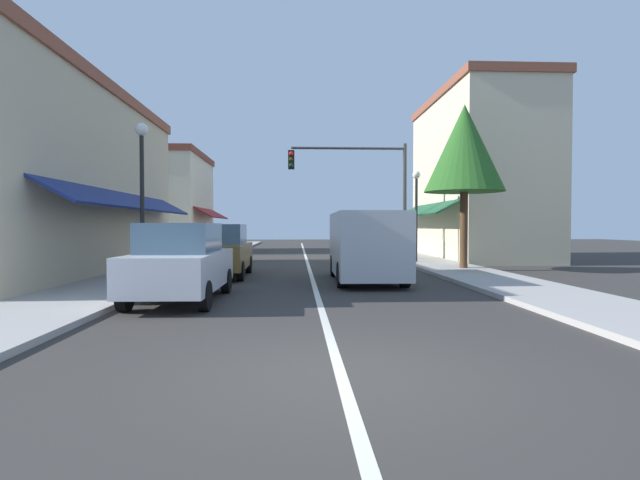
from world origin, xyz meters
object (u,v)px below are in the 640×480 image
object	(u,v)px
parked_car_nearest_left	(181,263)
van_in_lane	(366,244)
traffic_signal_mast_arm	(364,180)
tree_right_near	(464,149)
parked_car_second_left	(221,251)
street_lamp_right_mid	(416,200)
street_lamp_left_near	(142,176)

from	to	relation	value
parked_car_nearest_left	van_in_lane	world-z (taller)	van_in_lane
parked_car_nearest_left	traffic_signal_mast_arm	size ratio (longest dim) A/B	0.71
tree_right_near	parked_car_second_left	bearing A→B (deg)	-168.48
parked_car_second_left	tree_right_near	size ratio (longest dim) A/B	0.65
street_lamp_right_mid	tree_right_near	bearing A→B (deg)	-73.35
van_in_lane	street_lamp_left_near	size ratio (longest dim) A/B	1.13
street_lamp_left_near	street_lamp_right_mid	world-z (taller)	street_lamp_left_near
parked_car_nearest_left	street_lamp_right_mid	size ratio (longest dim) A/B	0.98
parked_car_nearest_left	street_lamp_left_near	bearing A→B (deg)	121.87
parked_car_second_left	street_lamp_right_mid	distance (m)	9.64
traffic_signal_mast_arm	tree_right_near	world-z (taller)	tree_right_near
parked_car_second_left	street_lamp_left_near	xyz separation A→B (m)	(-1.82, -2.50, 2.24)
parked_car_second_left	tree_right_near	bearing A→B (deg)	11.32
parked_car_nearest_left	street_lamp_left_near	world-z (taller)	street_lamp_left_near
parked_car_second_left	traffic_signal_mast_arm	size ratio (longest dim) A/B	0.71
street_lamp_right_mid	tree_right_near	size ratio (longest dim) A/B	0.66
tree_right_near	van_in_lane	bearing A→B (deg)	-141.65
parked_car_nearest_left	tree_right_near	size ratio (longest dim) A/B	0.65
street_lamp_left_near	tree_right_near	bearing A→B (deg)	21.91
van_in_lane	street_lamp_left_near	xyz separation A→B (m)	(-6.49, -0.97, 1.98)
parked_car_second_left	street_lamp_right_mid	world-z (taller)	street_lamp_right_mid
traffic_signal_mast_arm	parked_car_nearest_left	bearing A→B (deg)	-114.96
traffic_signal_mast_arm	tree_right_near	distance (m)	6.28
parked_car_nearest_left	street_lamp_left_near	size ratio (longest dim) A/B	0.89
parked_car_second_left	traffic_signal_mast_arm	bearing A→B (deg)	51.03
parked_car_nearest_left	street_lamp_right_mid	bearing A→B (deg)	53.90
van_in_lane	street_lamp_left_near	world-z (taller)	street_lamp_left_near
traffic_signal_mast_arm	street_lamp_right_mid	size ratio (longest dim) A/B	1.38
tree_right_near	parked_car_nearest_left	bearing A→B (deg)	-141.14
street_lamp_right_mid	tree_right_near	xyz separation A→B (m)	(1.01, -3.36, 1.76)
parked_car_nearest_left	street_lamp_right_mid	world-z (taller)	street_lamp_right_mid
street_lamp_left_near	tree_right_near	size ratio (longest dim) A/B	0.73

